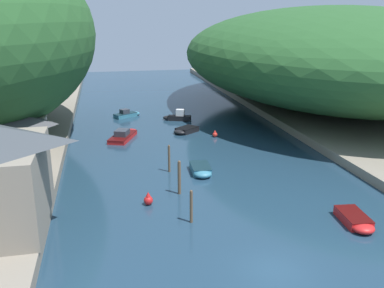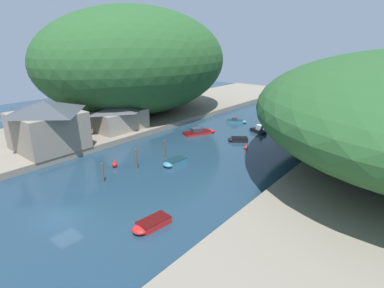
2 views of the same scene
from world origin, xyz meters
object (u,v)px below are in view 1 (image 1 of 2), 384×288
Objects in this scene: channel_buoy_near at (215,134)px; boathouse_shed at (8,137)px; boat_mid_channel at (201,170)px; boat_far_right_bank at (177,117)px; person_on_quay at (28,227)px; boat_white_cruiser at (356,221)px; boat_open_rowboat at (124,135)px; channel_buoy_far at (148,200)px; boat_navy_launch at (128,114)px; person_by_boathouse at (36,187)px; boat_near_quay at (185,130)px.

boathouse_shed is at bearing -161.07° from channel_buoy_near.
boathouse_shed is 2.60× the size of boat_mid_channel.
channel_buoy_near is at bearing -142.62° from boat_far_right_bank.
person_on_quay is (-18.26, -23.66, 1.56)m from channel_buoy_near.
boat_mid_channel is 21.59m from boat_far_right_bank.
person_on_quay is at bearing 43.81° from boat_mid_channel.
boat_white_cruiser is at bearing 128.06° from boat_mid_channel.
channel_buoy_near reaches higher than boat_mid_channel.
boat_open_rowboat is 7.51× the size of channel_buoy_near.
boat_open_rowboat is 6.09× the size of channel_buoy_far.
boat_navy_launch is 3.89× the size of channel_buoy_far.
boat_navy_launch is 1.08× the size of boat_white_cruiser.
boat_far_right_bank is 2.48× the size of person_by_boathouse.
boat_near_quay is 2.24× the size of person_on_quay.
channel_buoy_far reaches higher than boat_mid_channel.
boat_mid_channel reaches higher than boat_white_cruiser.
boat_far_right_bank is 10.02m from channel_buoy_near.
boat_mid_channel is 2.23× the size of person_by_boathouse.
person_by_boathouse is (-0.34, 6.55, 0.00)m from person_on_quay.
person_by_boathouse is at bearing -137.38° from channel_buoy_near.
boat_open_rowboat reaches higher than boat_near_quay.
person_by_boathouse reaches higher than boat_white_cruiser.
boat_navy_launch is at bearing -26.94° from person_on_quay.
boat_far_right_bank is at bearing 41.89° from boathouse_shed.
boathouse_shed is 16.60m from person_on_quay.
boat_navy_launch is at bearing -63.72° from boat_white_cruiser.
person_by_boathouse is at bearing -11.00° from person_on_quay.
channel_buoy_far is (-0.40, -30.97, 0.04)m from boat_navy_launch.
boat_open_rowboat is 3.97× the size of person_by_boathouse.
boat_open_rowboat is 11.13m from channel_buoy_near.
boat_navy_launch is at bearing 59.16° from boathouse_shed.
boat_near_quay is at bearing 71.30° from channel_buoy_far.
channel_buoy_near is (3.27, -2.66, 0.03)m from boat_near_quay.
boat_white_cruiser is 24.66m from channel_buoy_near.
boat_navy_launch is at bearing 105.86° from boat_open_rowboat.
boat_far_right_bank is (19.10, 17.14, -2.99)m from boathouse_shed.
boat_white_cruiser is at bearing -148.75° from boat_far_right_bank.
channel_buoy_far is at bearing -18.59° from boat_white_cruiser.
boat_mid_channel is (5.26, -25.15, -0.04)m from boat_navy_launch.
boat_far_right_bank reaches higher than boat_near_quay.
person_by_boathouse is (-14.06, -5.10, 1.56)m from boat_mid_channel.
boathouse_shed is at bearing -0.25° from person_on_quay.
boat_near_quay is at bearing 0.84° from boat_navy_launch.
boat_mid_channel is at bearing -164.40° from boat_far_right_bank.
boat_far_right_bank is at bearing 75.41° from channel_buoy_far.
boat_navy_launch is at bearing 89.25° from channel_buoy_far.
person_on_quay is at bearing -44.01° from boat_navy_launch.
channel_buoy_far is (-7.12, -27.35, -0.05)m from boat_far_right_bank.
boat_mid_channel is at bearing -14.01° from boathouse_shed.
boathouse_shed is 10.28m from person_by_boathouse.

